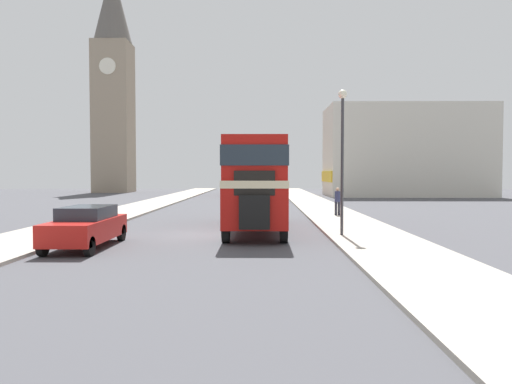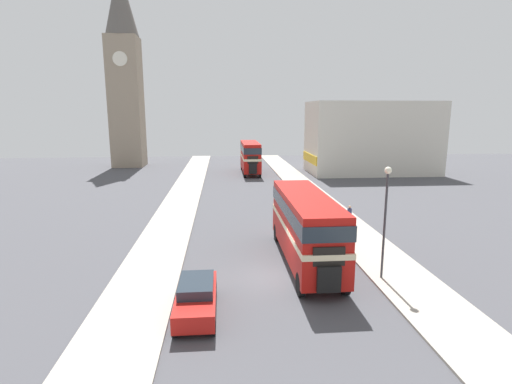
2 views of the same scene
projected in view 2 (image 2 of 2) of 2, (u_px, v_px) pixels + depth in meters
ground_plane at (274, 278)px, 21.23m from camera, size 120.00×120.00×0.00m
sidewalk_right at (397, 272)px, 21.78m from camera, size 3.50×120.00×0.12m
sidewalk_left at (145, 281)px, 20.66m from camera, size 3.50×120.00×0.12m
double_decker_bus at (306, 223)px, 22.87m from camera, size 2.48×10.55×4.03m
bus_distant at (250, 155)px, 57.13m from camera, size 2.38×10.10×4.44m
car_parked_near at (196, 297)px, 17.36m from camera, size 1.69×4.50×1.46m
pedestrian_walking at (349, 215)px, 30.04m from camera, size 0.33×0.33×1.64m
street_lamp at (386, 206)px, 20.20m from camera, size 0.36×0.36×5.86m
church_tower at (124, 67)px, 62.22m from camera, size 5.03×5.03×30.36m
shop_building_block at (372, 138)px, 57.00m from camera, size 17.86×9.00×10.12m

